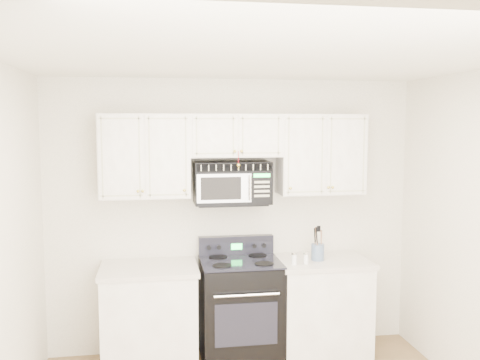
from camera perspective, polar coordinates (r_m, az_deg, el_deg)
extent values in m
cube|color=silver|center=(3.38, 3.64, 13.09)|extent=(3.50, 3.50, 0.01)
cube|color=white|center=(5.16, -0.81, -3.83)|extent=(3.50, 0.01, 2.60)
cube|color=white|center=(5.02, -9.60, -14.37)|extent=(0.82, 0.63, 0.88)
cube|color=silver|center=(4.88, -9.70, -9.30)|extent=(0.86, 0.65, 0.04)
cube|color=black|center=(5.21, -9.52, -18.24)|extent=(0.82, 0.55, 0.10)
cube|color=white|center=(5.25, 8.64, -13.41)|extent=(0.82, 0.63, 0.88)
cube|color=silver|center=(5.12, 8.72, -8.55)|extent=(0.86, 0.65, 0.04)
cube|color=black|center=(5.43, 8.44, -17.16)|extent=(0.82, 0.55, 0.10)
cube|color=black|center=(5.08, 0.05, -13.80)|extent=(0.72, 0.62, 0.92)
cube|color=black|center=(4.79, 0.68, -15.16)|extent=(0.55, 0.01, 0.38)
cylinder|color=white|center=(4.68, 0.74, -12.19)|extent=(0.57, 0.02, 0.02)
cube|color=black|center=(4.94, 0.05, -8.72)|extent=(0.72, 0.62, 0.02)
cube|color=black|center=(5.18, -0.43, -7.01)|extent=(0.72, 0.08, 0.19)
cube|color=#20FA4F|center=(5.13, -0.36, -7.12)|extent=(0.10, 0.00, 0.06)
cube|color=white|center=(4.87, -10.13, 2.55)|extent=(0.80, 0.33, 0.75)
cube|color=white|center=(5.11, 8.60, 2.74)|extent=(0.80, 0.33, 0.75)
cube|color=white|center=(4.92, -0.54, 4.77)|extent=(0.84, 0.33, 0.39)
sphere|color=gold|center=(4.71, -10.34, -1.18)|extent=(0.03, 0.03, 0.03)
sphere|color=gold|center=(4.71, -5.96, -1.11)|extent=(0.03, 0.03, 0.03)
sphere|color=gold|center=(4.86, 5.40, -0.88)|extent=(0.03, 0.03, 0.03)
sphere|color=gold|center=(4.97, 9.43, -0.79)|extent=(0.03, 0.03, 0.03)
sphere|color=gold|center=(4.73, -0.55, 3.09)|extent=(0.03, 0.03, 0.03)
sphere|color=gold|center=(4.74, 0.17, 3.09)|extent=(0.03, 0.03, 0.03)
cylinder|color=red|center=(4.74, -0.17, 2.37)|extent=(0.01, 0.00, 0.12)
sphere|color=gold|center=(4.74, -0.17, 1.59)|extent=(0.04, 0.04, 0.04)
cube|color=black|center=(4.93, -0.87, -0.25)|extent=(0.70, 0.35, 0.39)
cube|color=#BCBA99|center=(4.75, -0.57, 1.35)|extent=(0.68, 0.01, 0.07)
cube|color=#A3A3A3|center=(4.75, -1.69, -0.89)|extent=(0.49, 0.01, 0.26)
cube|color=black|center=(4.74, -2.04, -0.91)|extent=(0.36, 0.01, 0.20)
cube|color=black|center=(4.80, 2.34, -0.81)|extent=(0.19, 0.01, 0.26)
cube|color=#20FA4F|center=(4.78, 2.36, 0.49)|extent=(0.15, 0.00, 0.03)
cylinder|color=white|center=(4.75, 1.12, -0.89)|extent=(0.02, 0.02, 0.22)
cylinder|color=slate|center=(5.06, 8.29, -7.62)|extent=(0.12, 0.12, 0.15)
cylinder|color=#936447|center=(5.05, 8.66, -6.77)|extent=(0.01, 0.01, 0.26)
cylinder|color=black|center=(5.06, 8.02, -6.62)|extent=(0.01, 0.01, 0.28)
cylinder|color=#936447|center=(5.00, 8.22, -6.65)|extent=(0.01, 0.01, 0.30)
cylinder|color=black|center=(5.05, 8.66, -6.77)|extent=(0.01, 0.01, 0.26)
cylinder|color=#936447|center=(5.06, 8.02, -6.63)|extent=(0.01, 0.01, 0.28)
cylinder|color=black|center=(5.00, 8.23, -6.65)|extent=(0.01, 0.01, 0.30)
cylinder|color=white|center=(4.92, 7.05, -8.37)|extent=(0.04, 0.04, 0.09)
cylinder|color=white|center=(4.90, 7.06, -7.78)|extent=(0.04, 0.04, 0.02)
cylinder|color=white|center=(4.87, 5.79, -8.45)|extent=(0.04, 0.04, 0.09)
cylinder|color=white|center=(4.86, 5.80, -7.82)|extent=(0.05, 0.05, 0.02)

